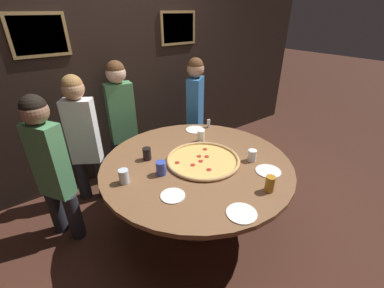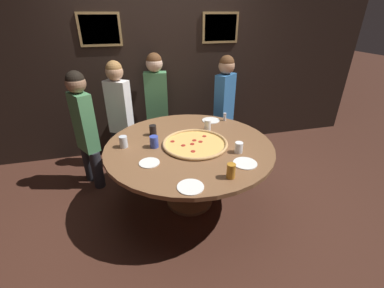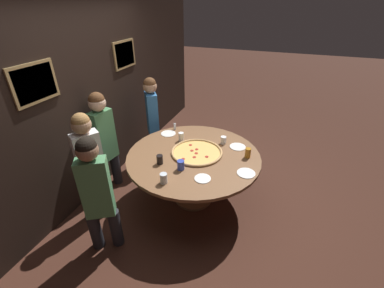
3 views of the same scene
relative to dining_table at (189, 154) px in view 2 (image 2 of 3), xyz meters
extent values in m
plane|color=#422319|center=(0.00, 0.00, -0.62)|extent=(24.00, 24.00, 0.00)
cube|color=black|center=(0.00, 1.46, 0.68)|extent=(6.40, 0.06, 2.60)
cube|color=#9E7F4C|center=(-0.80, 1.42, 1.13)|extent=(0.52, 0.02, 0.40)
cube|color=slate|center=(-0.80, 1.41, 1.13)|extent=(0.46, 0.01, 0.34)
cube|color=#9E7F4C|center=(0.80, 1.42, 1.13)|extent=(0.52, 0.02, 0.40)
cube|color=slate|center=(0.80, 1.41, 1.13)|extent=(0.46, 0.01, 0.34)
cylinder|color=brown|center=(0.00, 0.00, 0.10)|extent=(1.72, 1.72, 0.04)
cylinder|color=brown|center=(0.00, 0.00, -0.27)|extent=(0.16, 0.16, 0.70)
cylinder|color=brown|center=(0.00, 0.00, -0.60)|extent=(0.52, 0.52, 0.04)
cylinder|color=#EAB75B|center=(0.06, -0.02, 0.12)|extent=(0.63, 0.63, 0.01)
torus|color=tan|center=(0.06, -0.02, 0.13)|extent=(0.67, 0.67, 0.03)
cylinder|color=#A8281E|center=(0.12, 0.00, 0.13)|extent=(0.04, 0.04, 0.00)
cylinder|color=#A8281E|center=(-0.16, 0.08, 0.13)|extent=(0.04, 0.04, 0.00)
cylinder|color=#A8281E|center=(0.02, -0.03, 0.13)|extent=(0.04, 0.04, 0.00)
cylinder|color=#A8281E|center=(-0.01, -0.18, 0.13)|extent=(0.04, 0.04, 0.00)
cylinder|color=#A8281E|center=(0.07, 0.05, 0.13)|extent=(0.04, 0.04, 0.00)
cylinder|color=#A8281E|center=(0.20, 0.12, 0.13)|extent=(0.04, 0.04, 0.00)
cylinder|color=#A8281E|center=(-0.07, -0.04, 0.13)|extent=(0.04, 0.04, 0.00)
cylinder|color=silver|center=(-0.65, 0.11, 0.18)|extent=(0.08, 0.08, 0.12)
cylinder|color=#BC7A23|center=(0.19, -0.66, 0.18)|extent=(0.07, 0.07, 0.13)
cylinder|color=#384CB7|center=(-0.35, 0.03, 0.18)|extent=(0.09, 0.09, 0.12)
cylinder|color=black|center=(-0.33, 0.31, 0.17)|extent=(0.08, 0.08, 0.11)
cylinder|color=white|center=(0.29, 0.29, 0.18)|extent=(0.07, 0.07, 0.12)
cylinder|color=white|center=(0.42, -0.28, 0.17)|extent=(0.08, 0.08, 0.11)
cylinder|color=white|center=(-0.44, -0.27, 0.12)|extent=(0.19, 0.19, 0.01)
cylinder|color=white|center=(0.41, 0.55, 0.12)|extent=(0.22, 0.22, 0.01)
cylinder|color=white|center=(-0.16, -0.71, 0.12)|extent=(0.21, 0.21, 0.01)
cylinder|color=white|center=(0.39, -0.49, 0.12)|extent=(0.22, 0.22, 0.01)
cylinder|color=silver|center=(0.58, 0.52, 0.16)|extent=(0.04, 0.04, 0.08)
cylinder|color=#B7B7BC|center=(0.58, 0.52, 0.21)|extent=(0.04, 0.04, 0.01)
cylinder|color=#232328|center=(0.85, 1.07, -0.37)|extent=(0.19, 0.19, 0.50)
cylinder|color=#232328|center=(0.67, 0.93, -0.37)|extent=(0.19, 0.19, 0.50)
cube|color=#3370B2|center=(0.76, 1.00, 0.23)|extent=(0.34, 0.31, 0.70)
sphere|color=tan|center=(0.76, 1.00, 0.69)|extent=(0.22, 0.22, 0.22)
sphere|color=brown|center=(0.76, 1.00, 0.73)|extent=(0.20, 0.20, 0.20)
cylinder|color=#232328|center=(-0.05, 1.23, -0.37)|extent=(0.15, 0.15, 0.51)
cylinder|color=#232328|center=(-0.28, 1.26, -0.37)|extent=(0.15, 0.15, 0.51)
cube|color=#4C8C59|center=(-0.17, 1.25, 0.25)|extent=(0.33, 0.20, 0.72)
sphere|color=beige|center=(-0.17, 1.25, 0.71)|extent=(0.22, 0.22, 0.22)
sphere|color=brown|center=(-0.17, 1.25, 0.75)|extent=(0.20, 0.20, 0.20)
cylinder|color=#232328|center=(-0.59, 1.00, -0.38)|extent=(0.18, 0.18, 0.49)
cylinder|color=#232328|center=(-0.78, 1.12, -0.38)|extent=(0.18, 0.18, 0.49)
cube|color=white|center=(-0.68, 1.06, 0.22)|extent=(0.34, 0.29, 0.69)
sphere|color=tan|center=(-0.68, 1.06, 0.67)|extent=(0.21, 0.21, 0.21)
sphere|color=#9E703D|center=(-0.68, 1.06, 0.71)|extent=(0.20, 0.20, 0.20)
cylinder|color=#232328|center=(-1.02, 0.56, -0.38)|extent=(0.18, 0.18, 0.49)
cylinder|color=#232328|center=(-1.13, 0.75, -0.38)|extent=(0.18, 0.18, 0.49)
cube|color=#4C8C59|center=(-1.07, 0.65, 0.21)|extent=(0.29, 0.33, 0.68)
sphere|color=#8C664C|center=(-1.07, 0.65, 0.65)|extent=(0.21, 0.21, 0.21)
sphere|color=black|center=(-1.07, 0.65, 0.69)|extent=(0.19, 0.19, 0.19)
camera|label=1|loc=(-1.23, -1.55, 1.35)|focal=24.00mm
camera|label=2|loc=(-0.55, -2.27, 1.33)|focal=24.00mm
camera|label=3|loc=(-2.62, -0.97, 1.88)|focal=24.00mm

